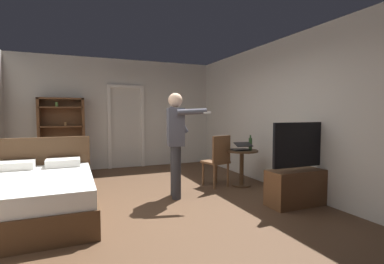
{
  "coord_description": "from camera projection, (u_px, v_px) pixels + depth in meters",
  "views": [
    {
      "loc": [
        -1.07,
        -4.03,
        1.42
      ],
      "look_at": [
        0.81,
        0.47,
        1.09
      ],
      "focal_mm": 26.53,
      "sensor_mm": 36.0,
      "label": 1
    }
  ],
  "objects": [
    {
      "name": "suitcase_dark",
      "position": [
        73.0,
        170.0,
        5.97
      ],
      "size": [
        0.61,
        0.51,
        0.43
      ],
      "primitive_type": "cube",
      "rotation": [
        0.0,
        0.0,
        -0.23
      ],
      "color": "black",
      "rests_on": "ground_plane"
    },
    {
      "name": "wall_right",
      "position": [
        291.0,
        114.0,
        5.11
      ],
      "size": [
        0.12,
        7.02,
        2.78
      ],
      "primitive_type": "cube",
      "color": "beige",
      "rests_on": "ground_plane"
    },
    {
      "name": "laptop",
      "position": [
        241.0,
        148.0,
        5.42
      ],
      "size": [
        0.36,
        0.37,
        0.16
      ],
      "color": "black",
      "rests_on": "side_table"
    },
    {
      "name": "wall_back",
      "position": [
        118.0,
        114.0,
        7.3
      ],
      "size": [
        5.21,
        0.12,
        2.78
      ],
      "primitive_type": "cube",
      "color": "beige",
      "rests_on": "ground_plane"
    },
    {
      "name": "bookshelf",
      "position": [
        62.0,
        133.0,
        6.61
      ],
      "size": [
        1.0,
        0.32,
        1.76
      ],
      "color": "brown",
      "rests_on": "ground_plane"
    },
    {
      "name": "doorway_frame",
      "position": [
        126.0,
        120.0,
        7.31
      ],
      "size": [
        0.93,
        0.08,
        2.13
      ],
      "color": "white",
      "rests_on": "ground_plane"
    },
    {
      "name": "bed",
      "position": [
        36.0,
        196.0,
        3.82
      ],
      "size": [
        1.48,
        2.01,
        1.02
      ],
      "color": "#4C331E",
      "rests_on": "ground_plane"
    },
    {
      "name": "bottle_on_table",
      "position": [
        250.0,
        144.0,
        5.45
      ],
      "size": [
        0.06,
        0.06,
        0.29
      ],
      "color": "#2F5427",
      "rests_on": "side_table"
    },
    {
      "name": "side_table",
      "position": [
        242.0,
        162.0,
        5.49
      ],
      "size": [
        0.62,
        0.62,
        0.7
      ],
      "color": "#4C331E",
      "rests_on": "ground_plane"
    },
    {
      "name": "person_blue_shirt",
      "position": [
        176.0,
        137.0,
        4.72
      ],
      "size": [
        0.64,
        0.67,
        1.75
      ],
      "color": "#333338",
      "rests_on": "ground_plane"
    },
    {
      "name": "wooden_chair",
      "position": [
        218.0,
        159.0,
        5.41
      ],
      "size": [
        0.51,
        0.51,
        0.99
      ],
      "color": "brown",
      "rests_on": "ground_plane"
    },
    {
      "name": "tv_flatscreen",
      "position": [
        303.0,
        180.0,
        4.39
      ],
      "size": [
        1.18,
        0.4,
        1.27
      ],
      "color": "brown",
      "rests_on": "ground_plane"
    },
    {
      "name": "ground_plane",
      "position": [
        154.0,
        208.0,
        4.22
      ],
      "size": [
        7.46,
        7.46,
        0.0
      ],
      "primitive_type": "plane",
      "color": "brown"
    }
  ]
}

